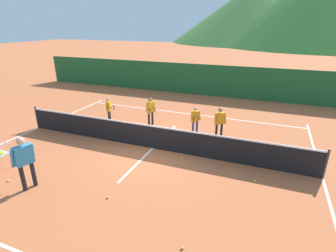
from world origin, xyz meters
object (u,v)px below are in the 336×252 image
student_3 (220,120)px  tennis_ball_9 (105,151)px  student_2 (195,118)px  tennis_ball_2 (182,158)px  tennis_ball_8 (33,153)px  student_0 (109,108)px  tennis_ball_10 (46,138)px  tennis_ball_6 (8,181)px  student_1 (151,109)px  tennis_ball_7 (183,248)px  tennis_ball_3 (108,197)px  tennis_ball_1 (255,181)px  tennis_net (152,137)px  instructor (24,158)px

student_3 → tennis_ball_9: (-3.83, -2.87, -0.79)m
student_2 → student_3: 1.10m
tennis_ball_2 → tennis_ball_8: (-5.39, -1.68, 0.00)m
student_0 → tennis_ball_10: 3.19m
student_3 → tennis_ball_2: 2.65m
student_0 → tennis_ball_6: student_0 is taller
student_1 → student_2: student_1 is taller
tennis_ball_9 → tennis_ball_10: 3.10m
student_2 → tennis_ball_8: student_2 is taller
student_0 → tennis_ball_7: 8.60m
tennis_ball_8 → tennis_ball_10: 1.46m
tennis_ball_10 → student_2: bearing=26.3°
tennis_ball_3 → tennis_ball_7: bearing=-20.0°
student_2 → tennis_ball_9: 4.11m
tennis_ball_3 → tennis_ball_10: bearing=152.3°
tennis_ball_3 → tennis_ball_2: bearing=67.4°
tennis_ball_1 → tennis_ball_6: same height
tennis_net → tennis_ball_8: bearing=-152.2°
tennis_ball_8 → tennis_ball_10: (-0.69, 1.29, 0.00)m
tennis_ball_6 → tennis_ball_8: 1.85m
tennis_ball_2 → tennis_ball_10: bearing=-176.3°
instructor → student_2: bearing=59.3°
student_0 → tennis_ball_9: 3.35m
student_2 → tennis_ball_10: 6.55m
instructor → tennis_ball_1: size_ratio=24.39×
tennis_net → student_2: student_2 is taller
tennis_ball_1 → tennis_ball_10: size_ratio=1.00×
tennis_ball_2 → tennis_ball_6: bearing=-143.9°
student_1 → tennis_ball_6: bearing=-109.1°
student_1 → tennis_ball_3: 5.82m
instructor → tennis_ball_8: 2.56m
tennis_ball_7 → student_3: bearing=94.2°
tennis_ball_3 → tennis_ball_10: size_ratio=1.00×
tennis_net → tennis_ball_7: tennis_net is taller
student_0 → tennis_ball_6: size_ratio=18.40×
tennis_ball_2 → tennis_ball_8: same height
tennis_ball_6 → student_1: bearing=70.9°
tennis_net → tennis_ball_2: 1.52m
tennis_ball_1 → tennis_ball_8: 8.05m
tennis_net → instructor: size_ratio=7.22×
tennis_net → student_3: bearing=41.1°
student_0 → tennis_ball_7: student_0 is taller
student_0 → tennis_ball_8: bearing=-100.9°
student_2 → tennis_ball_6: 7.34m
student_2 → tennis_ball_1: (2.82, -3.04, -0.72)m
tennis_ball_8 → tennis_ball_10: same height
tennis_ball_3 → tennis_ball_9: same height
student_3 → tennis_ball_9: size_ratio=20.14×
instructor → tennis_ball_9: instructor is taller
student_0 → tennis_ball_8: size_ratio=18.40×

